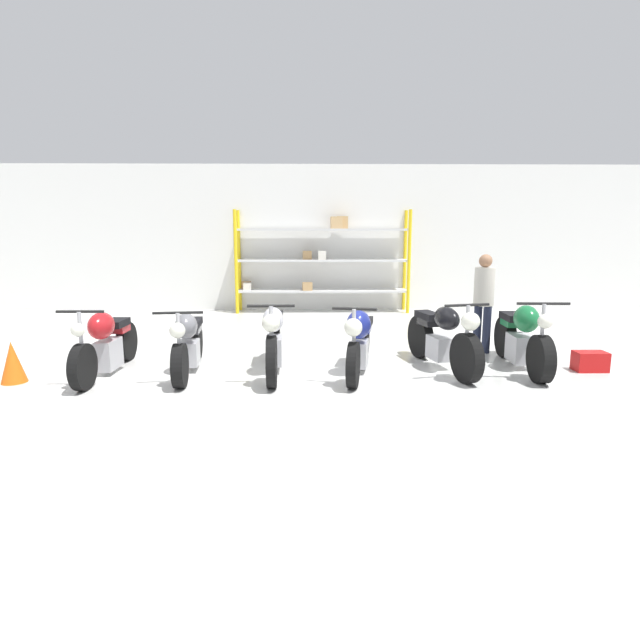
{
  "coord_description": "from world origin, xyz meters",
  "views": [
    {
      "loc": [
        -0.12,
        -6.67,
        1.94
      ],
      "look_at": [
        0.0,
        0.4,
        0.7
      ],
      "focal_mm": 28.0,
      "sensor_mm": 36.0,
      "label": 1
    }
  ],
  "objects": [
    {
      "name": "ground_plane",
      "position": [
        0.0,
        0.0,
        0.0
      ],
      "size": [
        30.0,
        30.0,
        0.0
      ],
      "primitive_type": "plane",
      "color": "silver"
    },
    {
      "name": "back_wall",
      "position": [
        0.0,
        6.02,
        1.8
      ],
      "size": [
        30.0,
        0.08,
        3.6
      ],
      "color": "white",
      "rests_on": "ground_plane"
    },
    {
      "name": "shelving_rack",
      "position": [
        0.11,
        5.66,
        1.32
      ],
      "size": [
        4.25,
        0.63,
        2.49
      ],
      "color": "yellow",
      "rests_on": "ground_plane"
    },
    {
      "name": "motorcycle_red",
      "position": [
        -2.96,
        0.11,
        0.44
      ],
      "size": [
        0.58,
        2.08,
        1.0
      ],
      "rotation": [
        0.0,
        0.0,
        -1.57
      ],
      "color": "black",
      "rests_on": "ground_plane"
    },
    {
      "name": "motorcycle_grey",
      "position": [
        -1.86,
        0.21,
        0.43
      ],
      "size": [
        0.62,
        2.08,
        0.97
      ],
      "rotation": [
        0.0,
        0.0,
        -1.48
      ],
      "color": "black",
      "rests_on": "ground_plane"
    },
    {
      "name": "motorcycle_silver",
      "position": [
        -0.65,
        0.14,
        0.48
      ],
      "size": [
        0.59,
        2.1,
        1.06
      ],
      "rotation": [
        0.0,
        0.0,
        -1.54
      ],
      "color": "black",
      "rests_on": "ground_plane"
    },
    {
      "name": "motorcycle_blue",
      "position": [
        0.54,
        0.08,
        0.47
      ],
      "size": [
        0.67,
        1.97,
        1.02
      ],
      "rotation": [
        0.0,
        0.0,
        -1.77
      ],
      "color": "black",
      "rests_on": "ground_plane"
    },
    {
      "name": "motorcycle_black",
      "position": [
        1.75,
        0.25,
        0.48
      ],
      "size": [
        0.75,
        2.03,
        1.04
      ],
      "rotation": [
        0.0,
        0.0,
        -1.34
      ],
      "color": "black",
      "rests_on": "ground_plane"
    },
    {
      "name": "motorcycle_green",
      "position": [
        2.9,
        0.28,
        0.45
      ],
      "size": [
        0.67,
        2.04,
        1.06
      ],
      "rotation": [
        0.0,
        0.0,
        -1.62
      ],
      "color": "black",
      "rests_on": "ground_plane"
    },
    {
      "name": "person_browsing",
      "position": [
        2.67,
        1.32,
        0.94
      ],
      "size": [
        0.45,
        0.45,
        1.6
      ],
      "rotation": [
        0.0,
        0.0,
        3.75
      ],
      "color": "#1E2338",
      "rests_on": "ground_plane"
    },
    {
      "name": "toolbox",
      "position": [
        3.83,
        0.13,
        0.14
      ],
      "size": [
        0.44,
        0.26,
        0.28
      ],
      "color": "red",
      "rests_on": "ground_plane"
    },
    {
      "name": "traffic_cone",
      "position": [
        -4.03,
        -0.29,
        0.28
      ],
      "size": [
        0.32,
        0.32,
        0.55
      ],
      "color": "orange",
      "rests_on": "ground_plane"
    }
  ]
}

